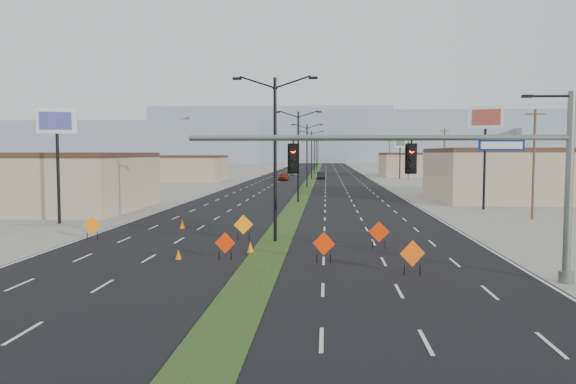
# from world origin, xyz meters

# --- Properties ---
(ground) EXTENTS (600.00, 600.00, 0.00)m
(ground) POSITION_xyz_m (0.00, 0.00, 0.00)
(ground) COLOR gray
(ground) RESTS_ON ground
(road_surface) EXTENTS (25.00, 400.00, 0.02)m
(road_surface) POSITION_xyz_m (0.00, 100.00, 0.00)
(road_surface) COLOR black
(road_surface) RESTS_ON ground
(median_strip) EXTENTS (2.00, 400.00, 0.04)m
(median_strip) POSITION_xyz_m (0.00, 100.00, 0.00)
(median_strip) COLOR #223E16
(median_strip) RESTS_ON ground
(building_sw_far) EXTENTS (30.00, 14.00, 4.50)m
(building_sw_far) POSITION_xyz_m (-32.00, 85.00, 2.25)
(building_sw_far) COLOR tan
(building_sw_far) RESTS_ON ground
(building_se_far) EXTENTS (44.00, 16.00, 5.00)m
(building_se_far) POSITION_xyz_m (38.00, 110.00, 2.50)
(building_se_far) COLOR tan
(building_se_far) RESTS_ON ground
(mesa_west) EXTENTS (180.00, 50.00, 22.00)m
(mesa_west) POSITION_xyz_m (-120.00, 280.00, 11.00)
(mesa_west) COLOR #8B9AAD
(mesa_west) RESTS_ON ground
(mesa_center) EXTENTS (220.00, 50.00, 28.00)m
(mesa_center) POSITION_xyz_m (40.00, 300.00, 14.00)
(mesa_center) COLOR #8B9AAD
(mesa_center) RESTS_ON ground
(mesa_backdrop) EXTENTS (140.00, 50.00, 32.00)m
(mesa_backdrop) POSITION_xyz_m (-30.00, 320.00, 16.00)
(mesa_backdrop) COLOR #8B9AAD
(mesa_backdrop) RESTS_ON ground
(signal_mast) EXTENTS (16.30, 0.60, 8.00)m
(signal_mast) POSITION_xyz_m (8.56, 2.00, 4.79)
(signal_mast) COLOR slate
(signal_mast) RESTS_ON ground
(streetlight_0) EXTENTS (5.15, 0.24, 10.02)m
(streetlight_0) POSITION_xyz_m (0.00, 12.00, 5.42)
(streetlight_0) COLOR black
(streetlight_0) RESTS_ON ground
(streetlight_1) EXTENTS (5.15, 0.24, 10.02)m
(streetlight_1) POSITION_xyz_m (0.00, 40.00, 5.42)
(streetlight_1) COLOR black
(streetlight_1) RESTS_ON ground
(streetlight_2) EXTENTS (5.15, 0.24, 10.02)m
(streetlight_2) POSITION_xyz_m (0.00, 68.00, 5.42)
(streetlight_2) COLOR black
(streetlight_2) RESTS_ON ground
(streetlight_3) EXTENTS (5.15, 0.24, 10.02)m
(streetlight_3) POSITION_xyz_m (0.00, 96.00, 5.42)
(streetlight_3) COLOR black
(streetlight_3) RESTS_ON ground
(streetlight_4) EXTENTS (5.15, 0.24, 10.02)m
(streetlight_4) POSITION_xyz_m (0.00, 124.00, 5.42)
(streetlight_4) COLOR black
(streetlight_4) RESTS_ON ground
(streetlight_5) EXTENTS (5.15, 0.24, 10.02)m
(streetlight_5) POSITION_xyz_m (0.00, 152.00, 5.42)
(streetlight_5) COLOR black
(streetlight_5) RESTS_ON ground
(streetlight_6) EXTENTS (5.15, 0.24, 10.02)m
(streetlight_6) POSITION_xyz_m (0.00, 180.00, 5.42)
(streetlight_6) COLOR black
(streetlight_6) RESTS_ON ground
(utility_pole_0) EXTENTS (1.60, 0.20, 9.00)m
(utility_pole_0) POSITION_xyz_m (20.00, 25.00, 4.67)
(utility_pole_0) COLOR #4C3823
(utility_pole_0) RESTS_ON ground
(utility_pole_1) EXTENTS (1.60, 0.20, 9.00)m
(utility_pole_1) POSITION_xyz_m (20.00, 60.00, 4.67)
(utility_pole_1) COLOR #4C3823
(utility_pole_1) RESTS_ON ground
(utility_pole_2) EXTENTS (1.60, 0.20, 9.00)m
(utility_pole_2) POSITION_xyz_m (20.00, 95.00, 4.67)
(utility_pole_2) COLOR #4C3823
(utility_pole_2) RESTS_ON ground
(utility_pole_3) EXTENTS (1.60, 0.20, 9.00)m
(utility_pole_3) POSITION_xyz_m (20.00, 130.00, 4.67)
(utility_pole_3) COLOR #4C3823
(utility_pole_3) RESTS_ON ground
(car_left) EXTENTS (2.02, 4.53, 1.51)m
(car_left) POSITION_xyz_m (-5.29, 88.03, 0.76)
(car_left) COLOR maroon
(car_left) RESTS_ON ground
(car_mid) EXTENTS (1.75, 4.66, 1.52)m
(car_mid) POSITION_xyz_m (2.00, 95.08, 0.76)
(car_mid) COLOR black
(car_mid) RESTS_ON ground
(car_far) EXTENTS (2.56, 5.37, 1.51)m
(car_far) POSITION_xyz_m (-4.89, 116.36, 0.76)
(car_far) COLOR #ADB1B7
(car_far) RESTS_ON ground
(construction_sign_0) EXTENTS (1.12, 0.25, 1.50)m
(construction_sign_0) POSITION_xyz_m (-11.50, 11.90, 0.88)
(construction_sign_0) COLOR orange
(construction_sign_0) RESTS_ON ground
(construction_sign_1) EXTENTS (1.06, 0.27, 1.44)m
(construction_sign_1) POSITION_xyz_m (-2.00, 5.89, 0.84)
(construction_sign_1) COLOR #F63005
(construction_sign_1) RESTS_ON ground
(construction_sign_2) EXTENTS (1.16, 0.45, 1.63)m
(construction_sign_2) POSITION_xyz_m (-2.00, 12.23, 0.96)
(construction_sign_2) COLOR orange
(construction_sign_2) RESTS_ON ground
(construction_sign_3) EXTENTS (1.11, 0.41, 1.55)m
(construction_sign_3) POSITION_xyz_m (3.01, 5.57, 0.91)
(construction_sign_3) COLOR #FF3305
(construction_sign_3) RESTS_ON ground
(construction_sign_4) EXTENTS (1.16, 0.35, 1.59)m
(construction_sign_4) POSITION_xyz_m (6.96, 3.00, 0.93)
(construction_sign_4) COLOR #DE4C04
(construction_sign_4) RESTS_ON ground
(construction_sign_5) EXTENTS (1.19, 0.16, 1.59)m
(construction_sign_5) POSITION_xyz_m (6.12, 9.82, 0.93)
(construction_sign_5) COLOR red
(construction_sign_5) RESTS_ON ground
(cone_0) EXTENTS (0.36, 0.36, 0.54)m
(cone_0) POSITION_xyz_m (-4.43, 5.94, 0.27)
(cone_0) COLOR #D96804
(cone_0) RESTS_ON ground
(cone_1) EXTENTS (0.46, 0.46, 0.63)m
(cone_1) POSITION_xyz_m (-1.00, 8.11, 0.31)
(cone_1) COLOR orange
(cone_1) RESTS_ON ground
(cone_2) EXTENTS (0.35, 0.35, 0.54)m
(cone_2) POSITION_xyz_m (6.88, 18.62, 0.27)
(cone_2) COLOR #E24404
(cone_2) RESTS_ON ground
(cone_3) EXTENTS (0.48, 0.48, 0.66)m
(cone_3) POSITION_xyz_m (-7.24, 17.52, 0.33)
(cone_3) COLOR #DA6A04
(cone_3) RESTS_ON ground
(pole_sign_west) EXTENTS (2.82, 1.36, 8.86)m
(pole_sign_west) POSITION_xyz_m (-17.45, 19.69, 7.19)
(pole_sign_west) COLOR black
(pole_sign_west) RESTS_ON ground
(pole_sign_east_near) EXTENTS (3.14, 1.51, 9.93)m
(pole_sign_east_near) POSITION_xyz_m (18.30, 33.08, 8.13)
(pole_sign_east_near) COLOR black
(pole_sign_east_near) RESTS_ON ground
(pole_sign_east_far) EXTENTS (2.68, 1.40, 8.47)m
(pole_sign_east_far) POSITION_xyz_m (18.82, 99.45, 6.85)
(pole_sign_east_far) COLOR black
(pole_sign_east_far) RESTS_ON ground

